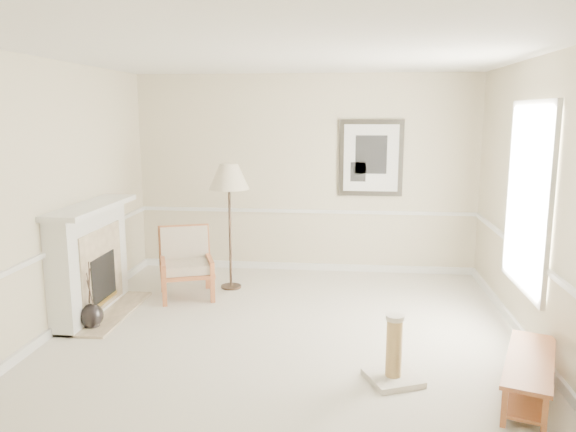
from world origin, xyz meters
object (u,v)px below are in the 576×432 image
Objects in this scene: armchair at (186,259)px; floor_lamp at (229,180)px; floor_vase at (91,316)px; bench at (529,372)px; scratching_post at (394,361)px.

floor_lamp is at bearing 13.39° from armchair.
floor_vase is 4.43m from bench.
floor_lamp is 3.44m from scratching_post.
floor_lamp is 4.27m from bench.
floor_lamp reaches higher than floor_vase.
armchair is 0.53× the size of floor_lamp.
bench is at bearing -53.33° from armchair.
floor_vase is at bearing -127.20° from floor_lamp.
floor_lamp is 2.75× the size of scratching_post.
bench is (3.59, -2.34, -0.24)m from armchair.
floor_vase is at bearing 166.00° from bench.
scratching_post is at bearing -51.60° from floor_lamp.
scratching_post is at bearing 170.71° from bench.
floor_vase is 1.25× the size of scratching_post.
floor_vase is at bearing -139.42° from armchair.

